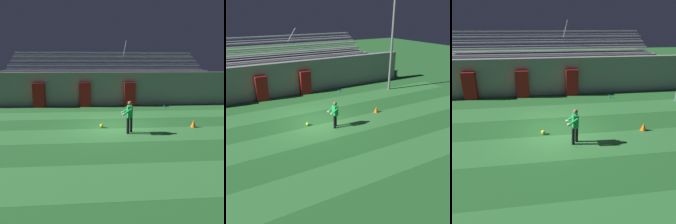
% 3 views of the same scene
% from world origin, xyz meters
% --- Properties ---
extents(ground_plane, '(80.00, 80.00, 0.00)m').
position_xyz_m(ground_plane, '(0.00, 0.00, 0.00)').
color(ground_plane, '#286B2D').
extents(turf_stripe_near, '(28.00, 2.18, 0.01)m').
position_xyz_m(turf_stripe_near, '(0.00, -6.00, 0.00)').
color(turf_stripe_near, '#38843D').
rests_on(turf_stripe_near, ground).
extents(turf_stripe_mid, '(28.00, 2.18, 0.01)m').
position_xyz_m(turf_stripe_mid, '(0.00, -1.64, 0.00)').
color(turf_stripe_mid, '#38843D').
rests_on(turf_stripe_mid, ground).
extents(turf_stripe_far, '(28.00, 2.18, 0.01)m').
position_xyz_m(turf_stripe_far, '(0.00, 2.73, 0.00)').
color(turf_stripe_far, '#38843D').
rests_on(turf_stripe_far, ground).
extents(back_wall, '(24.00, 0.60, 2.80)m').
position_xyz_m(back_wall, '(0.00, 6.50, 1.40)').
color(back_wall, gray).
rests_on(back_wall, ground).
extents(padding_pillar_gate_left, '(0.92, 0.44, 1.97)m').
position_xyz_m(padding_pillar_gate_left, '(-1.86, 5.95, 0.99)').
color(padding_pillar_gate_left, maroon).
rests_on(padding_pillar_gate_left, ground).
extents(padding_pillar_gate_right, '(0.92, 0.44, 1.97)m').
position_xyz_m(padding_pillar_gate_right, '(1.86, 5.95, 0.99)').
color(padding_pillar_gate_right, maroon).
rests_on(padding_pillar_gate_right, ground).
extents(padding_pillar_far_left, '(0.92, 0.44, 1.97)m').
position_xyz_m(padding_pillar_far_left, '(-5.58, 5.95, 0.99)').
color(padding_pillar_far_left, maroon).
rests_on(padding_pillar_far_left, ground).
extents(bleacher_stand, '(18.00, 4.05, 5.43)m').
position_xyz_m(bleacher_stand, '(0.00, 8.84, 1.50)').
color(bleacher_stand, gray).
rests_on(bleacher_stand, ground).
extents(goalkeeper, '(0.57, 0.58, 1.67)m').
position_xyz_m(goalkeeper, '(0.71, -1.39, 0.95)').
color(goalkeeper, black).
rests_on(goalkeeper, ground).
extents(soccer_ball, '(0.22, 0.22, 0.22)m').
position_xyz_m(soccer_ball, '(-0.67, -0.33, 0.11)').
color(soccer_ball, yellow).
rests_on(soccer_ball, ground).
extents(traffic_cone, '(0.30, 0.30, 0.42)m').
position_xyz_m(traffic_cone, '(4.48, -0.61, 0.21)').
color(traffic_cone, orange).
rests_on(traffic_cone, ground).
extents(water_bottle, '(0.07, 0.07, 0.24)m').
position_xyz_m(water_bottle, '(4.53, 4.88, 0.12)').
color(water_bottle, '#1E8CD8').
rests_on(water_bottle, ground).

